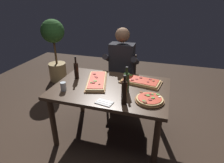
# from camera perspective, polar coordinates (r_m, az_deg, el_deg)

# --- Properties ---
(ground_plane) EXTENTS (6.40, 6.40, 0.00)m
(ground_plane) POSITION_cam_1_polar(r_m,az_deg,el_deg) (2.75, -0.31, -15.50)
(ground_plane) COLOR #38281E
(dining_table) EXTENTS (1.40, 0.96, 0.74)m
(dining_table) POSITION_cam_1_polar(r_m,az_deg,el_deg) (2.38, -0.35, -3.66)
(dining_table) COLOR #3D2B1E
(dining_table) RESTS_ON ground_plane
(pizza_rectangular_front) EXTENTS (0.55, 0.34, 0.05)m
(pizza_rectangular_front) POSITION_cam_1_polar(r_m,az_deg,el_deg) (2.46, 8.64, 0.05)
(pizza_rectangular_front) COLOR olive
(pizza_rectangular_front) RESTS_ON dining_table
(pizza_rectangular_left) EXTENTS (0.41, 0.65, 0.05)m
(pizza_rectangular_left) POSITION_cam_1_polar(r_m,az_deg,el_deg) (2.45, -4.63, 0.23)
(pizza_rectangular_left) COLOR olive
(pizza_rectangular_left) RESTS_ON dining_table
(pizza_round_far) EXTENTS (0.32, 0.32, 0.05)m
(pizza_round_far) POSITION_cam_1_polar(r_m,az_deg,el_deg) (2.07, 11.26, -5.36)
(pizza_round_far) COLOR brown
(pizza_round_far) RESTS_ON dining_table
(wine_bottle_dark) EXTENTS (0.07, 0.07, 0.31)m
(wine_bottle_dark) POSITION_cam_1_polar(r_m,az_deg,el_deg) (2.18, 4.37, -0.14)
(wine_bottle_dark) COLOR #233819
(wine_bottle_dark) RESTS_ON dining_table
(oil_bottle_amber) EXTENTS (0.06, 0.06, 0.30)m
(oil_bottle_amber) POSITION_cam_1_polar(r_m,az_deg,el_deg) (2.56, -10.74, 3.33)
(oil_bottle_amber) COLOR black
(oil_bottle_amber) RESTS_ON dining_table
(vinegar_bottle_green) EXTENTS (0.06, 0.06, 0.32)m
(vinegar_bottle_green) POSITION_cam_1_polar(r_m,az_deg,el_deg) (1.93, 3.73, -3.27)
(vinegar_bottle_green) COLOR black
(vinegar_bottle_green) RESTS_ON dining_table
(tumbler_near_camera) EXTENTS (0.07, 0.07, 0.10)m
(tumbler_near_camera) POSITION_cam_1_polar(r_m,az_deg,el_deg) (2.30, -14.47, -1.59)
(tumbler_near_camera) COLOR silver
(tumbler_near_camera) RESTS_ON dining_table
(napkin_cutlery_set) EXTENTS (0.20, 0.14, 0.01)m
(napkin_cutlery_set) POSITION_cam_1_polar(r_m,az_deg,el_deg) (2.01, -2.35, -6.37)
(napkin_cutlery_set) COLOR white
(napkin_cutlery_set) RESTS_ON dining_table
(diner_chair) EXTENTS (0.44, 0.44, 0.87)m
(diner_chair) POSITION_cam_1_polar(r_m,az_deg,el_deg) (3.20, 3.21, 1.12)
(diner_chair) COLOR #3D2B1E
(diner_chair) RESTS_ON ground_plane
(seated_diner) EXTENTS (0.53, 0.41, 1.33)m
(seated_diner) POSITION_cam_1_polar(r_m,az_deg,el_deg) (3.00, 2.77, 4.68)
(seated_diner) COLOR #23232D
(seated_diner) RESTS_ON ground_plane
(potted_plant_corner) EXTENTS (0.47, 0.47, 1.32)m
(potted_plant_corner) POSITION_cam_1_polar(r_m,az_deg,el_deg) (4.20, -16.99, 10.30)
(potted_plant_corner) COLOR tan
(potted_plant_corner) RESTS_ON ground_plane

